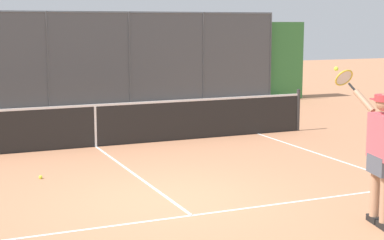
# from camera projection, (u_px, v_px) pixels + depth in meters

# --- Properties ---
(ground_plane) EXTENTS (60.00, 60.00, 0.00)m
(ground_plane) POSITION_uv_depth(u_px,v_px,m) (170.00, 200.00, 9.72)
(ground_plane) COLOR #B27551
(court_line_markings) EXTENTS (8.35, 9.97, 0.01)m
(court_line_markings) POSITION_uv_depth(u_px,v_px,m) (200.00, 222.00, 8.66)
(court_line_markings) COLOR white
(court_line_markings) RESTS_ON ground
(fence_backdrop) EXTENTS (18.51, 1.37, 3.10)m
(fence_backdrop) POSITION_uv_depth(u_px,v_px,m) (44.00, 67.00, 19.34)
(fence_backdrop) COLOR #474C51
(fence_backdrop) RESTS_ON ground
(tennis_net) EXTENTS (10.72, 0.09, 1.07)m
(tennis_net) POSITION_uv_depth(u_px,v_px,m) (95.00, 125.00, 13.82)
(tennis_net) COLOR #2D2D2D
(tennis_net) RESTS_ON ground
(tennis_player) EXTENTS (0.34, 1.49, 2.11)m
(tennis_player) POSITION_uv_depth(u_px,v_px,m) (381.00, 148.00, 8.35)
(tennis_player) COLOR black
(tennis_player) RESTS_ON ground
(tennis_ball_near_net) EXTENTS (0.07, 0.07, 0.07)m
(tennis_ball_near_net) POSITION_uv_depth(u_px,v_px,m) (41.00, 177.00, 11.03)
(tennis_ball_near_net) COLOR #CCDB33
(tennis_ball_near_net) RESTS_ON ground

